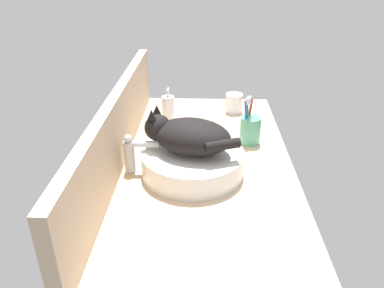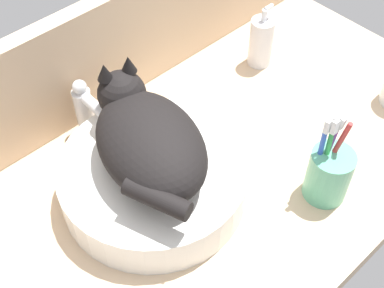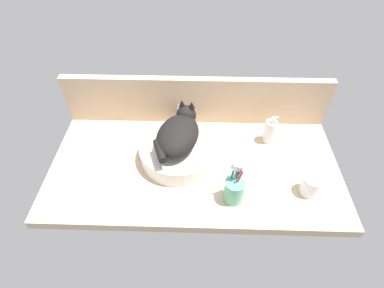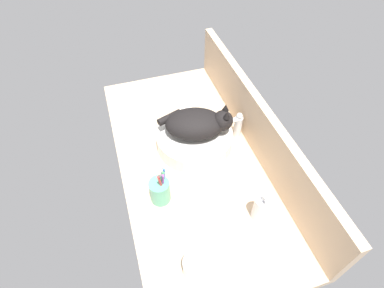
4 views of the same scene
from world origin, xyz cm
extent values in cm
cube|color=#D1B28E|center=(0.00, 0.00, -2.00)|extent=(125.38, 62.05, 4.00)
cube|color=#CCAD8C|center=(0.00, 29.23, 12.21)|extent=(125.38, 3.60, 24.42)
cylinder|color=silver|center=(-7.22, 3.56, 3.95)|extent=(33.73, 33.73, 7.90)
ellipsoid|color=black|center=(-7.22, 3.56, 13.40)|extent=(22.97, 28.59, 11.00)
sphere|color=black|center=(-4.10, 15.02, 14.90)|extent=(8.80, 8.80, 8.80)
cone|color=black|center=(-5.96, 16.56, 20.30)|extent=(2.80, 2.80, 3.20)
cone|color=black|center=(-1.71, 15.41, 20.30)|extent=(2.80, 2.80, 3.20)
cylinder|color=black|center=(-13.70, -5.68, 13.90)|extent=(6.63, 11.44, 3.20)
cylinder|color=silver|center=(-7.13, 24.43, 5.50)|extent=(3.60, 3.60, 11.00)
cylinder|color=silver|center=(-7.15, 19.43, 10.40)|extent=(2.24, 10.01, 2.20)
sphere|color=silver|center=(-7.13, 24.43, 12.20)|extent=(2.80, 2.80, 2.80)
cylinder|color=silver|center=(34.13, 15.36, 5.72)|extent=(5.33, 5.33, 11.44)
cylinder|color=silver|center=(34.13, 15.36, 12.84)|extent=(1.20, 1.20, 2.80)
cylinder|color=silver|center=(35.33, 15.36, 14.24)|extent=(2.20, 1.00, 1.00)
cylinder|color=#5BB28E|center=(15.59, -17.70, 5.24)|extent=(7.90, 7.90, 10.47)
cylinder|color=purple|center=(15.49, -16.16, 8.90)|extent=(4.55, 1.13, 16.80)
cube|color=white|center=(15.49, -16.16, 17.40)|extent=(1.69, 0.83, 2.61)
cylinder|color=green|center=(14.84, -16.61, 8.90)|extent=(3.59, 2.74, 16.92)
cube|color=white|center=(14.84, -16.61, 17.40)|extent=(1.58, 1.06, 2.63)
cylinder|color=blue|center=(14.13, -15.73, 8.90)|extent=(2.68, 2.22, 17.02)
cube|color=white|center=(14.13, -15.73, 17.40)|extent=(1.45, 0.98, 2.57)
cylinder|color=#D13838|center=(16.29, -16.84, 8.90)|extent=(3.29, 2.88, 16.95)
cube|color=white|center=(16.29, -16.84, 17.40)|extent=(1.54, 1.07, 2.62)
cylinder|color=white|center=(46.36, -13.59, 4.27)|extent=(7.81, 7.81, 8.55)
cylinder|color=silver|center=(46.36, -13.59, 2.22)|extent=(6.87, 6.87, 4.43)
camera|label=1|loc=(-114.13, -0.35, 66.29)|focal=35.00mm
camera|label=2|loc=(-41.74, -43.58, 80.50)|focal=50.00mm
camera|label=3|loc=(1.39, -85.39, 100.37)|focal=28.00mm
camera|label=4|loc=(78.35, -24.69, 103.04)|focal=28.00mm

